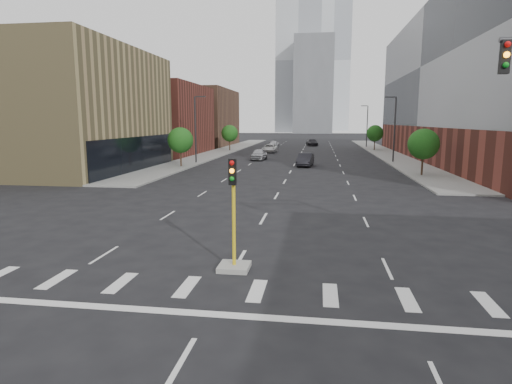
% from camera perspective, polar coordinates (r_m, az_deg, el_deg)
% --- Properties ---
extents(sidewalk_left_far, '(5.00, 92.00, 0.15)m').
position_cam_1_polar(sidewalk_left_far, '(83.07, -4.33, 5.50)').
color(sidewalk_left_far, gray).
rests_on(sidewalk_left_far, ground).
extents(sidewalk_right_far, '(5.00, 92.00, 0.15)m').
position_cam_1_polar(sidewalk_right_far, '(81.91, 16.69, 5.07)').
color(sidewalk_right_far, gray).
rests_on(sidewalk_right_far, ground).
extents(building_left_mid, '(20.00, 24.00, 14.00)m').
position_cam_1_polar(building_left_mid, '(56.03, -25.26, 9.82)').
color(building_left_mid, '#948353').
rests_on(building_left_mid, ground).
extents(building_left_far_a, '(20.00, 22.00, 12.00)m').
position_cam_1_polar(building_left_far_a, '(79.06, -14.69, 9.32)').
color(building_left_far_a, brown).
rests_on(building_left_far_a, ground).
extents(building_left_far_b, '(20.00, 24.00, 13.00)m').
position_cam_1_polar(building_left_far_b, '(103.51, -9.02, 9.75)').
color(building_left_far_b, brown).
rests_on(building_left_far_b, ground).
extents(building_right_main, '(24.00, 70.00, 22.00)m').
position_cam_1_polar(building_right_main, '(72.03, 30.53, 12.34)').
color(building_right_main, brown).
rests_on(building_right_main, ground).
extents(tower_left, '(22.00, 22.00, 70.00)m').
position_cam_1_polar(tower_left, '(229.00, 5.73, 16.76)').
color(tower_left, '#B2B7BC').
rests_on(tower_left, ground).
extents(tower_right, '(20.00, 20.00, 80.00)m').
position_cam_1_polar(tower_right, '(269.12, 10.17, 16.63)').
color(tower_right, '#B2B7BC').
rests_on(tower_right, ground).
extents(tower_mid, '(18.00, 18.00, 44.00)m').
position_cam_1_polar(tower_mid, '(207.51, 7.68, 13.87)').
color(tower_mid, slate).
rests_on(tower_mid, ground).
extents(median_traffic_signal, '(1.20, 1.20, 4.40)m').
position_cam_1_polar(median_traffic_signal, '(16.85, -2.97, -7.18)').
color(median_traffic_signal, '#999993').
rests_on(median_traffic_signal, ground).
extents(streetlight_right_a, '(1.60, 0.22, 9.07)m').
position_cam_1_polar(streetlight_right_a, '(62.69, 17.93, 8.30)').
color(streetlight_right_a, '#2D2D30').
rests_on(streetlight_right_a, ground).
extents(streetlight_right_b, '(1.60, 0.22, 9.07)m').
position_cam_1_polar(streetlight_right_b, '(97.39, 14.55, 8.71)').
color(streetlight_right_b, '#2D2D30').
rests_on(streetlight_right_b, ground).
extents(streetlight_left, '(1.60, 0.22, 9.07)m').
position_cam_1_polar(streetlight_left, '(59.23, -8.01, 8.62)').
color(streetlight_left, '#2D2D30').
rests_on(streetlight_left, ground).
extents(tree_left_near, '(3.20, 3.20, 4.85)m').
position_cam_1_polar(tree_left_near, '(54.68, -10.05, 6.81)').
color(tree_left_near, '#382619').
rests_on(tree_left_near, ground).
extents(tree_left_far, '(3.20, 3.20, 4.85)m').
position_cam_1_polar(tree_left_far, '(83.68, -3.54, 7.81)').
color(tree_left_far, '#382619').
rests_on(tree_left_far, ground).
extents(tree_right_near, '(3.20, 3.20, 4.85)m').
position_cam_1_polar(tree_right_near, '(48.14, 21.44, 5.97)').
color(tree_right_near, '#382619').
rests_on(tree_right_near, ground).
extents(tree_right_far, '(3.20, 3.20, 4.85)m').
position_cam_1_polar(tree_right_far, '(87.55, 15.58, 7.56)').
color(tree_right_far, '#382619').
rests_on(tree_right_far, ground).
extents(car_near_left, '(2.16, 4.95, 1.66)m').
position_cam_1_polar(car_near_left, '(64.13, 0.39, 5.03)').
color(car_near_left, '#A6A7AB').
rests_on(car_near_left, ground).
extents(car_mid_right, '(2.22, 5.21, 1.67)m').
position_cam_1_polar(car_mid_right, '(55.61, 6.59, 4.29)').
color(car_mid_right, black).
rests_on(car_mid_right, ground).
extents(car_far_left, '(2.54, 5.46, 1.51)m').
position_cam_1_polar(car_far_left, '(79.42, 1.83, 5.83)').
color(car_far_left, silver).
rests_on(car_far_left, ground).
extents(car_deep_right, '(3.11, 5.80, 1.60)m').
position_cam_1_polar(car_deep_right, '(101.64, 7.47, 6.58)').
color(car_deep_right, black).
rests_on(car_deep_right, ground).
extents(car_distant, '(2.26, 4.49, 1.47)m').
position_cam_1_polar(car_distant, '(96.38, 2.40, 6.46)').
color(car_distant, silver).
rests_on(car_distant, ground).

